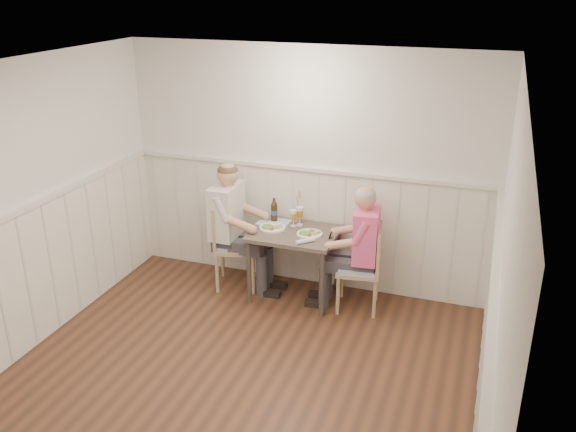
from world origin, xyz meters
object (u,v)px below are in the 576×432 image
object	(u,v)px
dining_table	(294,241)
grass_vase	(297,207)
man_in_pink	(361,258)
chair_right	(364,265)
diner_cream	(231,235)
chair_left	(231,241)
beer_bottle	(274,211)

from	to	relation	value
dining_table	grass_vase	xyz separation A→B (m)	(-0.06, 0.27, 0.27)
man_in_pink	grass_vase	xyz separation A→B (m)	(-0.78, 0.27, 0.36)
chair_right	diner_cream	distance (m)	1.48
diner_cream	dining_table	bearing A→B (deg)	-0.34
diner_cream	chair_left	bearing A→B (deg)	127.63
dining_table	grass_vase	bearing A→B (deg)	103.39
dining_table	beer_bottle	distance (m)	0.43
dining_table	grass_vase	size ratio (longest dim) A/B	2.35
dining_table	chair_right	bearing A→B (deg)	-0.48
man_in_pink	chair_right	bearing A→B (deg)	-7.67
beer_bottle	grass_vase	distance (m)	0.25
diner_cream	grass_vase	distance (m)	0.78
dining_table	chair_left	world-z (taller)	chair_left
dining_table	chair_right	size ratio (longest dim) A/B	0.98
dining_table	diner_cream	bearing A→B (deg)	179.66
grass_vase	diner_cream	bearing A→B (deg)	-157.84
dining_table	chair_left	size ratio (longest dim) A/B	0.92
beer_bottle	diner_cream	bearing A→B (deg)	-154.13
dining_table	chair_right	world-z (taller)	chair_right
man_in_pink	beer_bottle	size ratio (longest dim) A/B	5.13
chair_left	beer_bottle	xyz separation A→B (m)	(0.43, 0.19, 0.34)
chair_right	chair_left	size ratio (longest dim) A/B	0.94
chair_right	dining_table	bearing A→B (deg)	179.52
diner_cream	beer_bottle	world-z (taller)	diner_cream
chair_left	grass_vase	distance (m)	0.82
beer_bottle	man_in_pink	bearing A→B (deg)	-11.71
dining_table	chair_right	xyz separation A→B (m)	(0.75, -0.01, -0.15)
dining_table	man_in_pink	bearing A→B (deg)	-0.10
diner_cream	grass_vase	xyz separation A→B (m)	(0.66, 0.27, 0.32)
dining_table	beer_bottle	bearing A→B (deg)	145.10
chair_right	beer_bottle	size ratio (longest dim) A/B	3.48
chair_right	man_in_pink	world-z (taller)	man_in_pink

